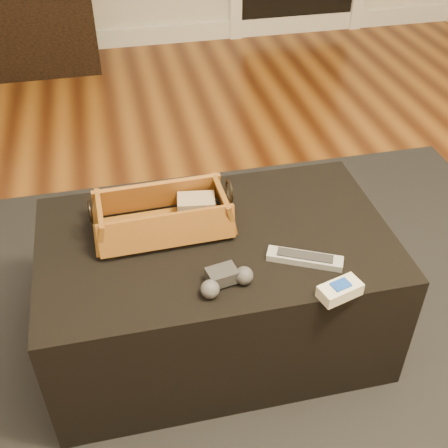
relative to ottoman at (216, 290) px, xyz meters
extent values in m
cube|color=brown|center=(-0.15, -0.08, -0.23)|extent=(5.00, 5.50, 0.01)
cube|color=white|center=(-0.15, 2.66, -0.16)|extent=(5.00, 0.04, 0.12)
cube|color=black|center=(0.00, -0.05, -0.22)|extent=(2.60, 2.00, 0.01)
cube|color=black|center=(0.00, 0.00, 0.00)|extent=(1.00, 0.60, 0.42)
cube|color=black|center=(-0.16, 0.05, 0.23)|extent=(0.21, 0.07, 0.02)
cube|color=tan|center=(-0.04, 0.10, 0.25)|extent=(0.12, 0.09, 0.06)
cube|color=#976022|center=(-0.14, 0.07, 0.22)|extent=(0.35, 0.17, 0.01)
cube|color=#AE6627|center=(-0.14, 0.15, 0.27)|extent=(0.37, 0.04, 0.10)
cube|color=#975D22|center=(-0.14, -0.02, 0.27)|extent=(0.37, 0.04, 0.10)
cube|color=#945521|center=(0.04, 0.07, 0.27)|extent=(0.04, 0.19, 0.10)
cube|color=brown|center=(-0.32, 0.06, 0.27)|extent=(0.04, 0.19, 0.10)
torus|color=black|center=(0.06, 0.07, 0.31)|extent=(0.01, 0.07, 0.07)
torus|color=black|center=(-0.33, 0.06, 0.31)|extent=(0.01, 0.07, 0.07)
cube|color=#2C2C2F|center=(-0.02, -0.18, 0.24)|extent=(0.08, 0.07, 0.04)
sphere|color=#434347|center=(-0.06, -0.22, 0.23)|extent=(0.06, 0.06, 0.05)
sphere|color=#3C3B3F|center=(0.03, -0.19, 0.23)|extent=(0.06, 0.06, 0.05)
cube|color=#B8BCC0|center=(0.21, -0.15, 0.22)|extent=(0.20, 0.13, 0.02)
cube|color=#262628|center=(0.21, -0.15, 0.23)|extent=(0.15, 0.09, 0.00)
cube|color=silver|center=(0.26, -0.29, 0.23)|extent=(0.12, 0.08, 0.03)
cube|color=blue|center=(0.26, -0.29, 0.25)|extent=(0.05, 0.04, 0.01)
camera|label=1|loc=(-0.24, -1.19, 1.23)|focal=45.00mm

